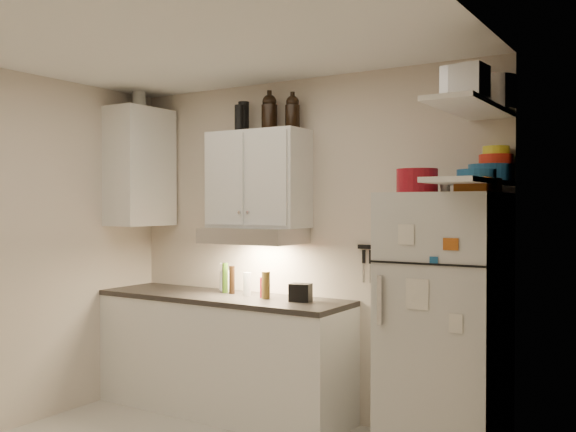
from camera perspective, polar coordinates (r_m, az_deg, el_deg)
The scene contains 35 objects.
ceiling at distance 3.89m, azimuth -10.63°, elevation 15.65°, with size 3.20×3.00×0.02m, color white.
back_wall at distance 4.99m, azimuth 1.31°, elevation -2.76°, with size 3.20×0.02×2.60m, color beige.
left_wall at distance 5.01m, azimuth -24.22°, elevation -2.82°, with size 0.02×3.00×2.60m, color beige.
right_wall at distance 2.94m, azimuth 13.24°, elevation -5.33°, with size 0.02×3.00×2.60m, color beige.
base_cabinet at distance 5.17m, azimuth -5.87°, elevation -12.28°, with size 2.10×0.60×0.88m, color white.
countertop at distance 5.09m, azimuth -5.87°, elevation -7.22°, with size 2.10×0.62×0.04m, color #2D2926.
upper_cabinet at distance 5.00m, azimuth -2.67°, elevation 3.27°, with size 0.80×0.33×0.75m, color white.
side_cabinet at distance 5.63m, azimuth -13.01°, elevation 4.25°, with size 0.33×0.55×1.00m, color white.
range_hood at distance 4.95m, azimuth -3.10°, elevation -1.75°, with size 0.76×0.46×0.12m, color silver.
fridge at distance 4.20m, azimuth 13.74°, elevation -9.65°, with size 0.70×0.68×1.70m, color silver.
shelf_hi at distance 3.99m, azimuth 15.95°, elevation 9.26°, with size 0.30×0.95×0.03m, color white.
shelf_lo at distance 3.95m, azimuth 15.92°, elevation 2.93°, with size 0.30×0.95×0.03m, color white.
knife_strip at distance 4.64m, azimuth 8.59°, elevation -2.79°, with size 0.42×0.02×0.03m, color black.
dutch_oven at distance 4.07m, azimuth 11.40°, elevation 3.08°, with size 0.26×0.26×0.15m, color maroon.
book_stack at distance 3.92m, azimuth 16.54°, elevation 2.67°, with size 0.20×0.25×0.08m, color #AE5315.
spice_jar at distance 4.10m, azimuth 13.80°, elevation 2.73°, with size 0.06×0.06×0.10m, color silver.
stock_pot at distance 4.28m, azimuth 17.75°, elevation 10.30°, with size 0.29×0.29×0.21m, color silver.
tin_a at distance 3.86m, azimuth 15.31°, elevation 11.28°, with size 0.20×0.18×0.20m, color #AAAAAD.
tin_b at distance 3.73m, azimuth 15.83°, elevation 11.45°, with size 0.17×0.17×0.17m, color #AAAAAD.
bowl_teal at distance 4.26m, azimuth 17.50°, elevation 3.69°, with size 0.27×0.27×0.11m, color #185286.
bowl_orange at distance 4.31m, azimuth 18.00°, elevation 4.79°, with size 0.21×0.21×0.06m, color red.
bowl_yellow at distance 4.32m, azimuth 18.01°, elevation 5.56°, with size 0.17×0.17×0.05m, color yellow.
plates at distance 3.92m, azimuth 16.40°, elevation 3.58°, with size 0.23×0.23×0.06m, color #185286.
growler_a at distance 5.05m, azimuth -1.66°, elevation 9.19°, with size 0.12×0.12×0.29m, color black, non-canonical shape.
growler_b at distance 4.94m, azimuth 0.40°, elevation 9.22°, with size 0.11×0.11×0.27m, color black, non-canonical shape.
thermos_a at distance 5.14m, azimuth -4.35°, elevation 8.61°, with size 0.07×0.07×0.22m, color black.
thermos_b at distance 5.20m, azimuth -3.96°, elevation 8.72°, with size 0.09×0.09×0.25m, color black.
side_jar at distance 5.74m, azimuth -13.09°, elevation 9.98°, with size 0.11×0.11×0.15m, color silver.
soap_bottle at distance 5.23m, azimuth -5.64°, elevation -5.30°, with size 0.10×0.10×0.27m, color white.
pepper_mill at distance 4.84m, azimuth -1.98°, elevation -6.16°, with size 0.06×0.06×0.21m, color brown.
oil_bottle at distance 5.19m, azimuth -5.61°, elevation -5.49°, with size 0.05×0.05×0.24m, color #375E17.
vinegar_bottle at distance 5.13m, azimuth -5.00°, elevation -5.67°, with size 0.05×0.05×0.22m, color black.
clear_bottle at distance 5.02m, azimuth -3.65°, elevation -6.06°, with size 0.06×0.06×0.18m, color silver.
red_jar at distance 4.90m, azimuth -2.07°, elevation -6.36°, with size 0.08×0.08×0.16m, color maroon.
caddy at distance 4.71m, azimuth 1.12°, elevation -6.82°, with size 0.15×0.11×0.13m, color black.
Camera 1 is at (2.56, -2.76, 1.62)m, focal length 40.00 mm.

